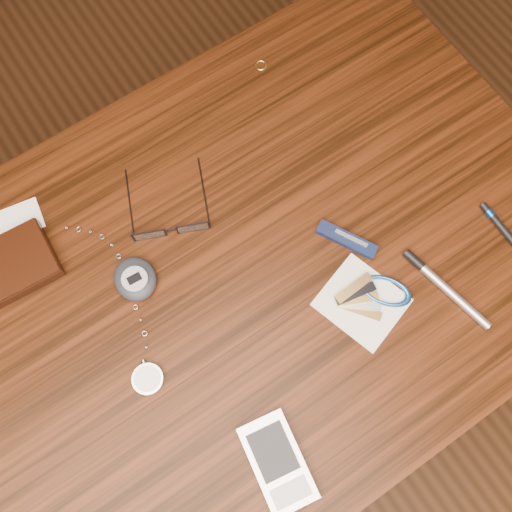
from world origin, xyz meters
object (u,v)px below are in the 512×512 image
Objects in this scene: pedometer at (135,279)px; pda_phone at (278,463)px; wallet_and_card at (14,264)px; eyeglasses at (171,227)px; silver_pen at (440,283)px; pocket_knife at (347,240)px; pocket_watch at (146,373)px; desk at (246,288)px; notepad_keys at (373,296)px.

pda_phone is at bearing -84.74° from pedometer.
wallet_and_card and eyeglasses have the same top height.
pocket_knife is at bearing 119.33° from silver_pen.
desk is at bearing 13.83° from pocket_watch.
pda_phone is (0.08, -0.19, 0.00)m from pocket_watch.
wallet_and_card is 0.25m from pocket_watch.
pocket_watch reaches higher than desk.
eyeglasses is 0.09m from pedometer.
pda_phone is at bearing -98.67° from eyeglasses.
pocket_watch is at bearing 113.29° from pda_phone.
notepad_keys is at bearing 157.25° from silver_pen.
pda_phone reaches higher than desk.
pocket_knife is (0.42, -0.24, -0.01)m from wallet_and_card.
eyeglasses is 1.69× the size of pocket_knife.
desk is 0.30m from silver_pen.
pedometer reaches higher than silver_pen.
pocket_knife is (0.20, -0.16, -0.01)m from eyeglasses.
notepad_keys is (0.18, -0.25, -0.01)m from eyeglasses.
desk is 0.35m from wallet_and_card.
pocket_knife is at bearing -29.26° from wallet_and_card.
wallet_and_card is 0.53× the size of pocket_watch.
silver_pen is (0.22, -0.17, 0.11)m from desk.
pocket_knife is at bearing -37.79° from eyeglasses.
desk is 3.55× the size of pocket_watch.
desk is at bearing -27.85° from pedometer.
notepad_keys is at bearing -15.03° from pocket_watch.
notepad_keys is 1.58× the size of pocket_knife.
eyeglasses is at bearing 116.14° from desk.
wallet_and_card reaches higher than silver_pen.
pda_phone is (-0.05, -0.35, -0.00)m from eyeglasses.
wallet_and_card is at bearing 150.74° from pocket_knife.
pedometer is at bearing 95.26° from pda_phone.
wallet_and_card reaches higher than desk.
pda_phone reaches higher than notepad_keys.
silver_pen is at bearing -45.98° from eyeglasses.
desk is 0.19m from pedometer.
pedometer is at bearing -154.53° from eyeglasses.
pda_phone is at bearing -69.43° from wallet_and_card.
eyeglasses is 0.36m from pda_phone.
pocket_knife is (0.34, 0.00, 0.00)m from pocket_watch.
pocket_watch and pocket_knife have the same top height.
eyeglasses reaches higher than pda_phone.
pedometer is 0.31m from pocket_knife.
pda_phone is at bearing -155.71° from notepad_keys.
pocket_watch is 0.43m from silver_pen.
wallet_and_card is 0.23m from eyeglasses.
pocket_knife is at bearing -17.02° from desk.
eyeglasses reaches higher than desk.
wallet_and_card reaches higher than pocket_watch.
pocket_knife is at bearing 0.33° from pocket_watch.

